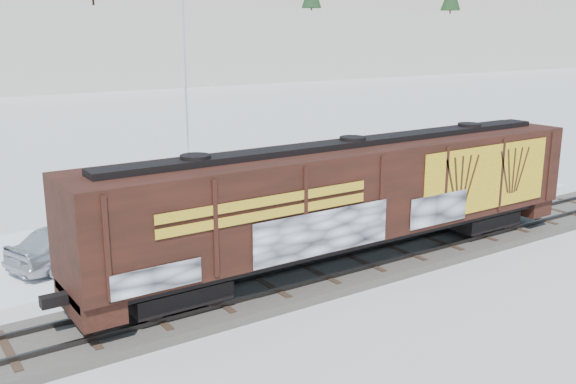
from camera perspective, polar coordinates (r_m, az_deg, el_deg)
ground at (r=22.44m, az=2.51°, el=-7.80°), size 500.00×500.00×0.00m
rail_track at (r=22.38m, az=2.52°, el=-7.45°), size 50.00×3.40×0.43m
parking_strip at (r=28.45m, az=-6.55°, el=-3.09°), size 40.00×8.00×0.03m
hopper_railcar at (r=22.43m, az=5.66°, el=-0.17°), size 19.78×3.06×4.33m
flagpole at (r=32.98m, az=-8.91°, el=8.21°), size 2.30×0.90×13.41m
car_silver at (r=24.90m, az=-18.52°, el=-4.21°), size 5.24×3.46×1.66m
car_white at (r=27.92m, az=-8.37°, el=-1.93°), size 4.56×2.89×1.42m
car_dark at (r=32.01m, az=2.52°, el=0.24°), size 5.00×2.58×1.39m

